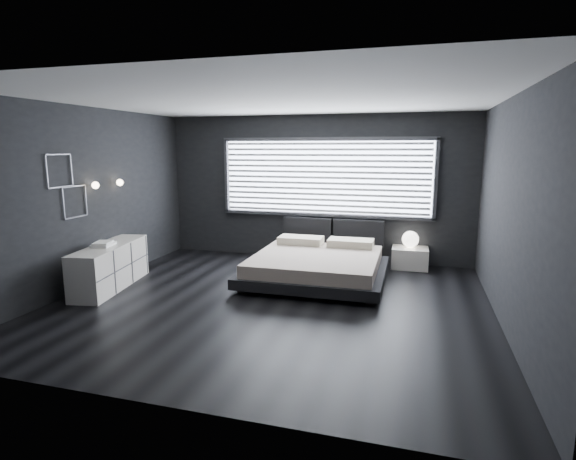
# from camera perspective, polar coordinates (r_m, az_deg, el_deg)

# --- Properties ---
(room) EXTENTS (6.04, 6.00, 2.80)m
(room) POSITION_cam_1_polar(r_m,az_deg,el_deg) (6.17, -2.19, 3.20)
(room) COLOR black
(room) RESTS_ON ground
(window) EXTENTS (4.14, 0.09, 1.52)m
(window) POSITION_cam_1_polar(r_m,az_deg,el_deg) (8.70, 4.67, 6.65)
(window) COLOR white
(window) RESTS_ON ground
(headboard) EXTENTS (1.96, 0.16, 0.52)m
(headboard) POSITION_cam_1_polar(r_m,az_deg,el_deg) (8.74, 5.70, -0.22)
(headboard) COLOR black
(headboard) RESTS_ON ground
(sconce_near) EXTENTS (0.18, 0.11, 0.11)m
(sconce_near) POSITION_cam_1_polar(r_m,az_deg,el_deg) (7.60, -23.28, 5.24)
(sconce_near) COLOR silver
(sconce_near) RESTS_ON ground
(sconce_far) EXTENTS (0.18, 0.11, 0.11)m
(sconce_far) POSITION_cam_1_polar(r_m,az_deg,el_deg) (8.07, -20.59, 5.67)
(sconce_far) COLOR silver
(sconce_far) RESTS_ON ground
(wall_art_upper) EXTENTS (0.01, 0.48, 0.48)m
(wall_art_upper) POSITION_cam_1_polar(r_m,az_deg,el_deg) (7.20, -27.02, 6.71)
(wall_art_upper) COLOR #47474C
(wall_art_upper) RESTS_ON ground
(wall_art_lower) EXTENTS (0.01, 0.48, 0.48)m
(wall_art_lower) POSITION_cam_1_polar(r_m,az_deg,el_deg) (7.42, -25.41, 3.26)
(wall_art_lower) COLOR #47474C
(wall_art_lower) RESTS_ON ground
(bed) EXTENTS (2.25, 2.15, 0.58)m
(bed) POSITION_cam_1_polar(r_m,az_deg,el_deg) (7.45, 3.65, -4.44)
(bed) COLOR black
(bed) RESTS_ON ground
(nightstand) EXTENTS (0.66, 0.55, 0.38)m
(nightstand) POSITION_cam_1_polar(r_m,az_deg,el_deg) (8.55, 15.20, -3.40)
(nightstand) COLOR white
(nightstand) RESTS_ON ground
(orb_lamp) EXTENTS (0.30, 0.30, 0.30)m
(orb_lamp) POSITION_cam_1_polar(r_m,az_deg,el_deg) (8.51, 15.27, -1.14)
(orb_lamp) COLOR white
(orb_lamp) RESTS_ON nightstand
(dresser) EXTENTS (0.77, 1.77, 0.69)m
(dresser) POSITION_cam_1_polar(r_m,az_deg,el_deg) (7.59, -21.60, -4.29)
(dresser) COLOR white
(dresser) RESTS_ON ground
(book_stack) EXTENTS (0.33, 0.39, 0.07)m
(book_stack) POSITION_cam_1_polar(r_m,az_deg,el_deg) (7.45, -22.41, -1.64)
(book_stack) COLOR white
(book_stack) RESTS_ON dresser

